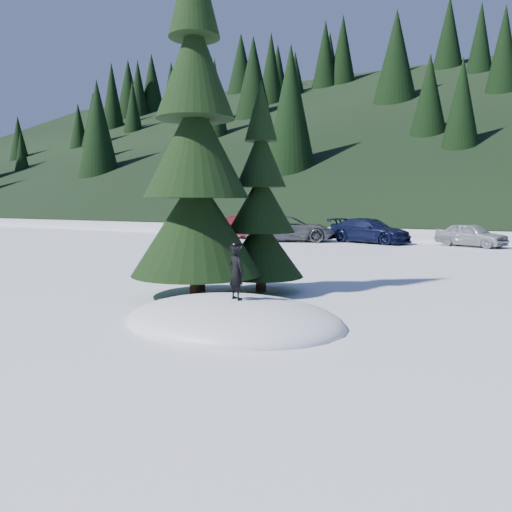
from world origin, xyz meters
The scene contains 11 objects.
ground centered at (0.00, 0.00, 0.00)m, with size 200.00×200.00×0.00m, color white.
snow_mound centered at (0.00, 0.00, 0.00)m, with size 4.48×3.52×0.96m, color white.
forest_hillside centered at (0.00, 54.00, 12.50)m, with size 200.00×60.00×25.00m, color black, non-canonical shape.
spruce_tall centered at (-2.20, 1.80, 3.32)m, with size 3.20×3.20×8.60m.
spruce_short centered at (-1.20, 3.20, 2.10)m, with size 2.20×2.20×5.37m.
child_skier centered at (0.12, -0.07, 1.00)m, with size 0.38×0.25×1.04m, color black.
car_0 centered at (-16.86, 21.74, 0.67)m, with size 1.57×3.91×1.33m, color black.
car_1 centered at (-11.36, 19.39, 0.73)m, with size 1.54×4.41×1.45m, color #3F0B11.
car_2 centered at (-8.00, 18.78, 0.74)m, with size 2.46×5.33×1.48m, color #4D5054.
car_3 centered at (-3.55, 19.95, 0.70)m, with size 1.97×4.84×1.40m, color black.
car_4 centered at (1.80, 20.24, 0.62)m, with size 1.46×3.63×1.24m, color #9B9EA4.
Camera 1 is at (5.13, -7.95, 2.31)m, focal length 35.00 mm.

